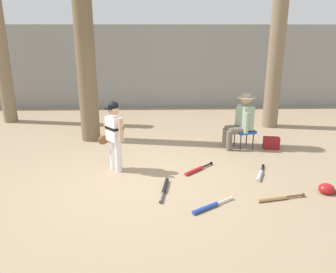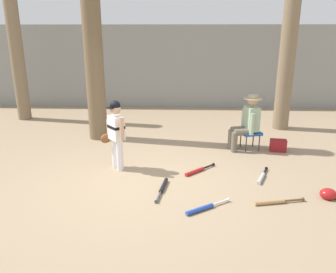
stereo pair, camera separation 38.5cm
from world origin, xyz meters
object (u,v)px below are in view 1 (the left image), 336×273
bat_red_barrel (196,170)px  bat_black_composite (165,187)px  batting_helmet_red (327,189)px  tree_far_left (1,47)px  young_ballplayer (114,132)px  seated_spectator (241,120)px  bat_aluminum_silver (260,175)px  tree_near_player (83,21)px  tree_behind_spectator (278,37)px  bat_wood_tan (276,198)px  folding_stool (244,132)px  bat_blue_youth (208,207)px  handbag_beside_stool (271,143)px

bat_red_barrel → bat_black_composite: bearing=-129.9°
batting_helmet_red → tree_far_left: bearing=145.9°
young_ballplayer → bat_red_barrel: (1.50, -0.13, -0.71)m
seated_spectator → bat_aluminum_silver: size_ratio=1.75×
tree_near_player → seated_spectator: size_ratio=5.03×
tree_near_player → tree_behind_spectator: tree_near_player is taller
bat_aluminum_silver → bat_wood_tan: size_ratio=0.87×
seated_spectator → bat_aluminum_silver: 1.66m
young_ballplayer → bat_aluminum_silver: bearing=-8.0°
folding_stool → bat_black_composite: bearing=-131.3°
bat_black_composite → bat_red_barrel: (0.59, 0.70, 0.00)m
tree_behind_spectator → bat_red_barrel: bearing=-127.5°
bat_wood_tan → bat_red_barrel: (-1.10, 1.13, -0.00)m
bat_black_composite → bat_blue_youth: 0.91m
tree_behind_spectator → bat_wood_tan: size_ratio=6.60×
bat_blue_youth → bat_red_barrel: bearing=91.5°
tree_behind_spectator → bat_red_barrel: size_ratio=8.83×
tree_near_player → batting_helmet_red: (4.29, -2.94, -2.61)m
folding_stool → bat_blue_youth: bearing=-113.4°
young_ballplayer → folding_stool: (2.70, 1.21, -0.38)m
handbag_beside_stool → tree_far_left: 7.43m
handbag_beside_stool → bat_wood_tan: size_ratio=0.43×
tree_near_player → young_ballplayer: 2.83m
bat_aluminum_silver → bat_wood_tan: same height
tree_far_left → handbag_beside_stool: bearing=-20.7°
bat_black_composite → bat_blue_youth: same height
tree_near_player → bat_wood_tan: size_ratio=7.70×
seated_spectator → bat_wood_tan: seated_spectator is taller
folding_stool → batting_helmet_red: folding_stool is taller
handbag_beside_stool → batting_helmet_red: size_ratio=1.13×
seated_spectator → young_ballplayer: bearing=-155.6°
bat_black_composite → young_ballplayer: bearing=137.5°
tree_behind_spectator → bat_wood_tan: tree_behind_spectator is taller
young_ballplayer → bat_red_barrel: 1.66m
seated_spectator → bat_blue_youth: seated_spectator is taller
bat_aluminum_silver → bat_blue_youth: bearing=-134.1°
tree_near_player → seated_spectator: (3.41, -0.71, -2.05)m
bat_blue_youth → seated_spectator: bearing=68.2°
tree_near_player → tree_far_left: 3.20m
bat_red_barrel → tree_behind_spectator: bearing=52.5°
tree_near_player → bat_blue_youth: 4.90m
tree_near_player → bat_red_barrel: bearing=-41.3°
seated_spectator → folding_stool: bearing=13.4°
bat_wood_tan → tree_near_player: bearing=137.2°
folding_stool → bat_blue_youth: size_ratio=0.71×
folding_stool → bat_wood_tan: bearing=-92.3°
bat_blue_youth → bat_aluminum_silver: bearing=45.9°
tree_far_left → bat_aluminum_silver: (6.05, -4.00, -2.03)m
tree_behind_spectator → seated_spectator: (-1.23, -1.74, -1.69)m
young_ballplayer → bat_wood_tan: size_ratio=1.66×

